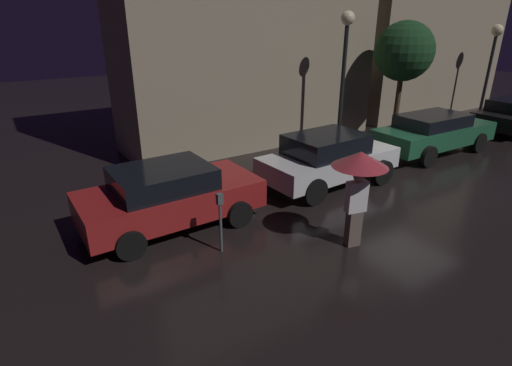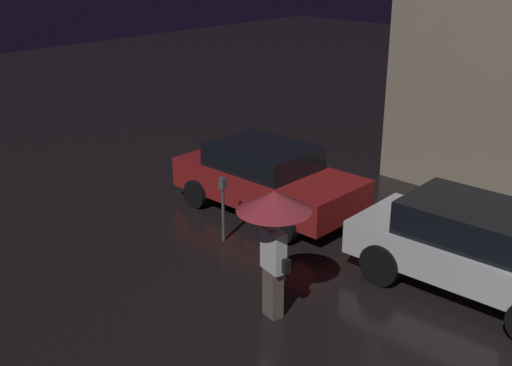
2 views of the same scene
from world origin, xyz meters
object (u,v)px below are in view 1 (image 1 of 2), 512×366
at_px(parked_car_white, 328,158).
at_px(street_lamp_far, 494,47).
at_px(street_lamp_near, 345,54).
at_px(pedestrian_with_umbrella, 359,171).
at_px(parking_meter, 220,217).
at_px(parked_car_green, 434,132).
at_px(parked_car_red, 169,195).

relative_size(parked_car_white, street_lamp_far, 0.98).
bearing_deg(street_lamp_near, street_lamp_far, 1.21).
xyz_separation_m(pedestrian_with_umbrella, parking_meter, (-2.44, 1.26, -0.86)).
bearing_deg(parked_car_green, parked_car_white, -176.57).
height_order(parked_car_green, street_lamp_far, street_lamp_far).
xyz_separation_m(parked_car_white, parked_car_green, (5.11, 0.16, -0.02)).
distance_m(parked_car_green, street_lamp_far, 7.77).
distance_m(parked_car_red, street_lamp_near, 7.94).
distance_m(pedestrian_with_umbrella, parking_meter, 2.88).
distance_m(pedestrian_with_umbrella, street_lamp_far, 15.01).
bearing_deg(parking_meter, parked_car_red, 103.91).
bearing_deg(parked_car_green, street_lamp_far, 19.10).
relative_size(parked_car_green, pedestrian_with_umbrella, 2.29).
relative_size(parked_car_red, parked_car_white, 0.97).
relative_size(parked_car_red, street_lamp_near, 0.86).
bearing_deg(pedestrian_with_umbrella, street_lamp_far, -146.22).
relative_size(parked_car_white, parking_meter, 3.21).
distance_m(parked_car_red, parked_car_white, 4.70).
bearing_deg(pedestrian_with_umbrella, parked_car_green, -143.40).
distance_m(parked_car_white, pedestrian_with_umbrella, 3.49).
xyz_separation_m(parked_car_red, street_lamp_near, (7.21, 2.07, 2.61)).
xyz_separation_m(parked_car_red, parked_car_green, (9.81, 0.06, 0.02)).
xyz_separation_m(parked_car_white, parking_meter, (-4.29, -1.56, 0.01)).
relative_size(parked_car_green, street_lamp_near, 1.01).
xyz_separation_m(parked_car_red, street_lamp_far, (16.84, 2.28, 2.49)).
bearing_deg(parked_car_green, pedestrian_with_umbrella, -155.18).
distance_m(parked_car_red, parked_car_green, 9.81).
xyz_separation_m(parking_meter, street_lamp_near, (6.79, 3.73, 2.55)).
distance_m(parked_car_red, pedestrian_with_umbrella, 4.19).
xyz_separation_m(parked_car_white, street_lamp_near, (2.50, 2.18, 2.56)).
xyz_separation_m(pedestrian_with_umbrella, street_lamp_far, (13.99, 5.20, 1.57)).
bearing_deg(street_lamp_far, pedestrian_with_umbrella, -159.60).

